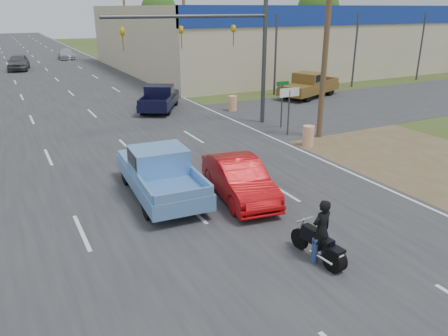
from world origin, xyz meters
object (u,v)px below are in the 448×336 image
red_convertible (239,180)px  brown_pickup (308,85)px  distant_car_silver (66,54)px  navy_pickup (160,97)px  distant_car_grey (18,62)px  rider (321,233)px  blue_pickup (159,171)px  motorcycle (321,247)px

red_convertible → brown_pickup: bearing=53.4°
red_convertible → brown_pickup: brown_pickup is taller
distant_car_silver → red_convertible: bearing=-88.2°
navy_pickup → distant_car_grey: bearing=135.9°
rider → distant_car_grey: 45.63m
red_convertible → blue_pickup: 2.89m
motorcycle → distant_car_grey: (-4.43, 45.45, 0.41)m
blue_pickup → navy_pickup: size_ratio=1.06×
navy_pickup → distant_car_grey: 26.71m
brown_pickup → distant_car_grey: 32.57m
blue_pickup → distant_car_grey: 39.24m
distant_car_grey → rider: bearing=-75.6°
red_convertible → distant_car_grey: 41.07m
navy_pickup → blue_pickup: bearing=-79.0°
blue_pickup → distant_car_grey: (-2.17, 39.18, -0.05)m
motorcycle → red_convertible: bearing=83.1°
brown_pickup → motorcycle: bearing=121.6°
motorcycle → blue_pickup: 6.68m
red_convertible → distant_car_silver: red_convertible is taller
blue_pickup → distant_car_silver: blue_pickup is taller
rider → motorcycle: bearing=90.0°
red_convertible → brown_pickup: (13.79, 13.90, 0.22)m
red_convertible → rider: (-0.13, -4.60, 0.13)m
motorcycle → brown_pickup: 23.18m
navy_pickup → distant_car_grey: (-6.96, 25.79, 0.02)m
rider → distant_car_grey: (-4.42, 45.41, 0.00)m
blue_pickup → distant_car_silver: (4.22, 48.42, -0.21)m
rider → distant_car_grey: bearing=-89.8°
red_convertible → blue_pickup: blue_pickup is taller
red_convertible → distant_car_silver: size_ratio=0.92×
motorcycle → navy_pickup: bearing=77.3°
motorcycle → brown_pickup: brown_pickup is taller
brown_pickup → distant_car_silver: brown_pickup is taller
red_convertible → motorcycle: (-0.12, -4.64, -0.28)m
motorcycle → blue_pickup: size_ratio=0.36×
navy_pickup → distant_car_silver: bearing=121.7°
motorcycle → distant_car_grey: bearing=90.2°
red_convertible → rider: rider is taller
rider → distant_car_silver: (1.97, 54.65, -0.16)m
brown_pickup → distant_car_grey: size_ratio=1.20×
brown_pickup → rider: bearing=121.6°
rider → distant_car_silver: bearing=-97.4°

